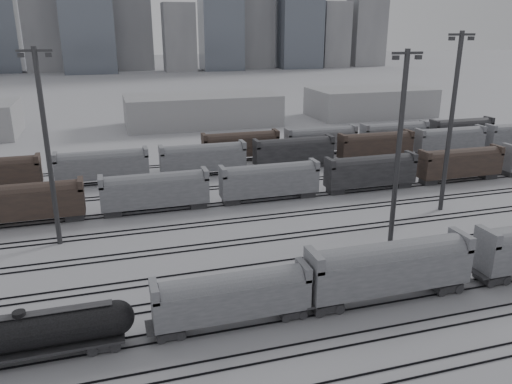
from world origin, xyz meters
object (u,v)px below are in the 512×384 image
object	(u,v)px
hopper_car_b	(390,266)
tank_car_b	(22,334)
hopper_car_a	(232,295)
light_mast_c	(399,148)

from	to	relation	value
hopper_car_b	tank_car_b	bearing A→B (deg)	180.00
tank_car_b	hopper_car_a	size ratio (longest dim) A/B	1.24
tank_car_b	hopper_car_a	xyz separation A→B (m)	(16.79, 0.00, 0.61)
hopper_car_a	hopper_car_b	world-z (taller)	hopper_car_b
hopper_car_b	hopper_car_a	bearing A→B (deg)	180.00
light_mast_c	hopper_car_a	bearing A→B (deg)	-154.24
tank_car_b	hopper_car_b	bearing A→B (deg)	0.00
light_mast_c	hopper_car_b	bearing A→B (deg)	-122.48
hopper_car_b	light_mast_c	distance (m)	15.26
hopper_car_a	hopper_car_b	distance (m)	15.34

